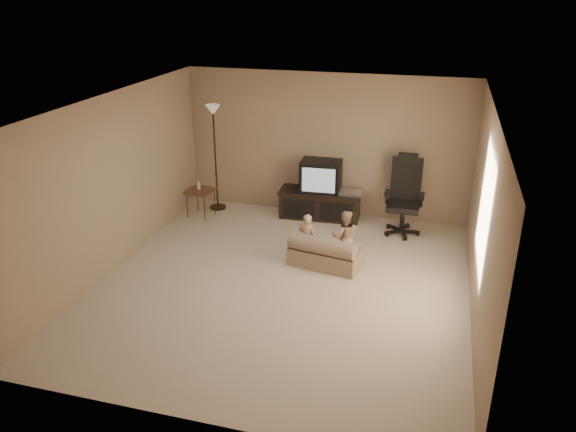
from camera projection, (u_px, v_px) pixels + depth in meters
name	position (u px, v px, depth m)	size (l,w,h in m)	color
floor	(283.00, 284.00, 7.80)	(5.50, 5.50, 0.00)	beige
room_shell	(282.00, 181.00, 7.21)	(5.50, 5.50, 5.50)	silver
tv_stand	(321.00, 194.00, 9.85)	(1.47, 0.60, 1.04)	black
office_chair	(404.00, 206.00, 9.25)	(0.64, 0.64, 1.31)	black
side_table	(200.00, 191.00, 9.88)	(0.50, 0.50, 0.67)	brown
floor_lamp	(214.00, 134.00, 9.87)	(0.30, 0.30, 1.92)	#312316
child_sofa	(325.00, 253.00, 8.23)	(1.11, 0.75, 0.50)	gray
toddler_left	(307.00, 238.00, 8.31)	(0.28, 0.20, 0.75)	tan
toddler_right	(345.00, 237.00, 8.27)	(0.40, 0.22, 0.82)	tan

